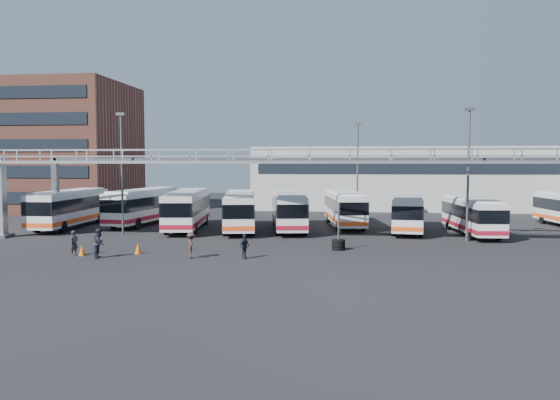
# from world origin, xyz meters

# --- Properties ---
(ground) EXTENTS (140.00, 140.00, 0.00)m
(ground) POSITION_xyz_m (0.00, 0.00, 0.00)
(ground) COLOR black
(ground) RESTS_ON ground
(gantry) EXTENTS (51.40, 5.15, 7.10)m
(gantry) POSITION_xyz_m (0.00, 5.87, 5.51)
(gantry) COLOR #989BA0
(gantry) RESTS_ON ground
(apartment_building) EXTENTS (18.00, 15.00, 16.00)m
(apartment_building) POSITION_xyz_m (-34.00, 30.00, 8.00)
(apartment_building) COLOR brown
(apartment_building) RESTS_ON ground
(warehouse) EXTENTS (42.00, 14.00, 8.00)m
(warehouse) POSITION_xyz_m (12.00, 38.00, 4.00)
(warehouse) COLOR #9E9E99
(warehouse) RESTS_ON ground
(light_pole_left) EXTENTS (0.70, 0.35, 10.21)m
(light_pole_left) POSITION_xyz_m (-16.00, 8.00, 5.73)
(light_pole_left) COLOR #4C4F54
(light_pole_left) RESTS_ON ground
(light_pole_mid) EXTENTS (0.70, 0.35, 10.21)m
(light_pole_mid) POSITION_xyz_m (12.00, 7.00, 5.73)
(light_pole_mid) COLOR #4C4F54
(light_pole_mid) RESTS_ON ground
(light_pole_back) EXTENTS (0.70, 0.35, 10.21)m
(light_pole_back) POSITION_xyz_m (4.00, 22.00, 5.73)
(light_pole_back) COLOR #4C4F54
(light_pole_back) RESTS_ON ground
(bus_0) EXTENTS (2.97, 11.60, 3.51)m
(bus_0) POSITION_xyz_m (-22.70, 11.74, 1.94)
(bus_0) COLOR silver
(bus_0) RESTS_ON ground
(bus_1) EXTENTS (4.04, 11.70, 3.48)m
(bus_1) POSITION_xyz_m (-16.76, 15.05, 1.93)
(bus_1) COLOR silver
(bus_1) RESTS_ON ground
(bus_2) EXTENTS (4.10, 11.84, 3.53)m
(bus_2) POSITION_xyz_m (-11.48, 11.77, 1.95)
(bus_2) COLOR silver
(bus_2) RESTS_ON ground
(bus_3) EXTENTS (4.49, 11.52, 3.42)m
(bus_3) POSITION_xyz_m (-6.64, 11.59, 1.89)
(bus_3) COLOR silver
(bus_3) RESTS_ON ground
(bus_4) EXTENTS (4.34, 11.49, 3.41)m
(bus_4) POSITION_xyz_m (-2.33, 12.41, 1.89)
(bus_4) COLOR silver
(bus_4) RESTS_ON ground
(bus_5) EXTENTS (4.12, 11.27, 3.35)m
(bus_5) POSITION_xyz_m (2.67, 15.91, 1.85)
(bus_5) COLOR silver
(bus_5) RESTS_ON ground
(bus_6) EXTENTS (3.61, 10.95, 3.27)m
(bus_6) POSITION_xyz_m (8.13, 12.79, 1.81)
(bus_6) COLOR silver
(bus_6) RESTS_ON ground
(bus_7) EXTENTS (3.21, 10.45, 3.13)m
(bus_7) POSITION_xyz_m (13.30, 11.12, 1.73)
(bus_7) COLOR silver
(bus_7) RESTS_ON ground
(pedestrian_a) EXTENTS (0.57, 0.69, 1.64)m
(pedestrian_a) POSITION_xyz_m (-14.93, -2.49, 0.82)
(pedestrian_a) COLOR #21232A
(pedestrian_a) RESTS_ON ground
(pedestrian_b) EXTENTS (0.77, 0.96, 1.88)m
(pedestrian_b) POSITION_xyz_m (-12.90, -3.15, 0.94)
(pedestrian_b) COLOR #24222F
(pedestrian_b) RESTS_ON ground
(pedestrian_c) EXTENTS (1.15, 1.23, 1.67)m
(pedestrian_c) POSITION_xyz_m (-7.04, -2.59, 0.84)
(pedestrian_c) COLOR #302320
(pedestrian_c) RESTS_ON ground
(pedestrian_d) EXTENTS (0.75, 1.00, 1.57)m
(pedestrian_d) POSITION_xyz_m (-3.66, -2.35, 0.79)
(pedestrian_d) COLOR black
(pedestrian_d) RESTS_ON ground
(cone_left) EXTENTS (0.48, 0.48, 0.70)m
(cone_left) POSITION_xyz_m (-14.41, -2.49, 0.35)
(cone_left) COLOR #DA550C
(cone_left) RESTS_ON ground
(cone_right) EXTENTS (0.60, 0.60, 0.73)m
(cone_right) POSITION_xyz_m (-11.05, -1.33, 0.36)
(cone_right) COLOR #DA550C
(cone_right) RESTS_ON ground
(tire_stack) EXTENTS (0.93, 0.93, 2.65)m
(tire_stack) POSITION_xyz_m (2.23, 1.75, 0.45)
(tire_stack) COLOR black
(tire_stack) RESTS_ON ground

